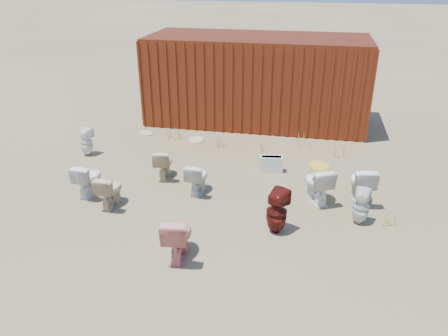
% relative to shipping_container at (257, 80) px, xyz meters
% --- Properties ---
extents(ground, '(100.00, 100.00, 0.00)m').
position_rel_shipping_container_xyz_m(ground, '(0.00, -5.20, -1.20)').
color(ground, brown).
rests_on(ground, ground).
extents(shipping_container, '(6.00, 2.40, 2.40)m').
position_rel_shipping_container_xyz_m(shipping_container, '(0.00, 0.00, 0.00)').
color(shipping_container, '#551B0E').
rests_on(shipping_container, ground).
extents(toilet_front_a, '(0.44, 0.70, 0.69)m').
position_rel_shipping_container_xyz_m(toilet_front_a, '(-2.59, -5.20, -0.86)').
color(toilet_front_a, white).
rests_on(toilet_front_a, ground).
extents(toilet_front_pink, '(0.49, 0.78, 0.75)m').
position_rel_shipping_container_xyz_m(toilet_front_pink, '(-0.27, -6.79, -0.82)').
color(toilet_front_pink, '#DC847F').
rests_on(toilet_front_pink, ground).
extents(toilet_front_c, '(0.42, 0.67, 0.65)m').
position_rel_shipping_container_xyz_m(toilet_front_c, '(-0.52, -4.68, -0.88)').
color(toilet_front_c, white).
rests_on(toilet_front_c, ground).
extents(toilet_front_maroon, '(0.47, 0.47, 0.78)m').
position_rel_shipping_container_xyz_m(toilet_front_maroon, '(1.15, -5.78, -0.81)').
color(toilet_front_maroon, '#54120E').
rests_on(toilet_front_maroon, ground).
extents(toilet_front_e, '(0.55, 0.80, 0.75)m').
position_rel_shipping_container_xyz_m(toilet_front_e, '(2.62, -4.40, -0.82)').
color(toilet_front_e, white).
rests_on(toilet_front_e, ground).
extents(toilet_back_a, '(0.36, 0.37, 0.67)m').
position_rel_shipping_container_xyz_m(toilet_back_a, '(-3.60, -3.37, -0.86)').
color(toilet_back_a, white).
rests_on(toilet_back_a, ground).
extents(toilet_back_beige_left, '(0.38, 0.65, 0.65)m').
position_rel_shipping_container_xyz_m(toilet_back_beige_left, '(-1.99, -5.53, -0.87)').
color(toilet_back_beige_left, beige).
rests_on(toilet_back_beige_left, ground).
extents(toilet_back_beige_right, '(0.44, 0.68, 0.65)m').
position_rel_shipping_container_xyz_m(toilet_back_beige_right, '(-1.40, -4.15, -0.88)').
color(toilet_back_beige_right, beige).
rests_on(toilet_back_beige_right, ground).
extents(toilet_back_yellowlid, '(0.69, 0.82, 0.73)m').
position_rel_shipping_container_xyz_m(toilet_back_yellowlid, '(1.81, -4.56, -0.84)').
color(toilet_back_yellowlid, white).
rests_on(toilet_back_yellowlid, ground).
extents(toilet_back_e, '(0.35, 0.36, 0.65)m').
position_rel_shipping_container_xyz_m(toilet_back_e, '(2.56, -5.21, -0.87)').
color(toilet_back_e, silver).
rests_on(toilet_back_e, ground).
extents(yellow_lid, '(0.37, 0.46, 0.02)m').
position_rel_shipping_container_xyz_m(yellow_lid, '(1.81, -4.56, -0.46)').
color(yellow_lid, gold).
rests_on(yellow_lid, toilet_back_yellowlid).
extents(loose_tank, '(0.52, 0.27, 0.35)m').
position_rel_shipping_container_xyz_m(loose_tank, '(0.81, -3.39, -1.02)').
color(loose_tank, silver).
rests_on(loose_tank, ground).
extents(loose_lid_near, '(0.49, 0.57, 0.02)m').
position_rel_shipping_container_xyz_m(loose_lid_near, '(-1.29, -1.91, -1.19)').
color(loose_lid_near, beige).
rests_on(loose_lid_near, ground).
extents(loose_lid_far, '(0.58, 0.59, 0.02)m').
position_rel_shipping_container_xyz_m(loose_lid_far, '(-2.76, -1.70, -1.19)').
color(loose_lid_far, '#CAB492').
rests_on(loose_lid_far, ground).
extents(weed_clump_a, '(0.36, 0.36, 0.33)m').
position_rel_shipping_container_xyz_m(weed_clump_a, '(-1.89, -1.93, -1.04)').
color(weed_clump_a, '#BBAC4A').
rests_on(weed_clump_a, ground).
extents(weed_clump_b, '(0.32, 0.32, 0.26)m').
position_rel_shipping_container_xyz_m(weed_clump_b, '(0.50, -2.37, -1.07)').
color(weed_clump_b, '#BBAC4A').
rests_on(weed_clump_b, ground).
extents(weed_clump_c, '(0.36, 0.36, 0.29)m').
position_rel_shipping_container_xyz_m(weed_clump_c, '(2.36, -2.31, -1.05)').
color(weed_clump_c, '#BBAC4A').
rests_on(weed_clump_c, ground).
extents(weed_clump_d, '(0.30, 0.30, 0.26)m').
position_rel_shipping_container_xyz_m(weed_clump_d, '(-0.59, -2.16, -1.07)').
color(weed_clump_d, '#BBAC4A').
rests_on(weed_clump_d, ground).
extents(weed_clump_e, '(0.34, 0.34, 0.32)m').
position_rel_shipping_container_xyz_m(weed_clump_e, '(1.45, -1.70, -1.04)').
color(weed_clump_e, '#BBAC4A').
rests_on(weed_clump_e, ground).
extents(weed_clump_f, '(0.28, 0.28, 0.24)m').
position_rel_shipping_container_xyz_m(weed_clump_f, '(3.05, -5.11, -1.08)').
color(weed_clump_f, '#BBAC4A').
rests_on(weed_clump_f, ground).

